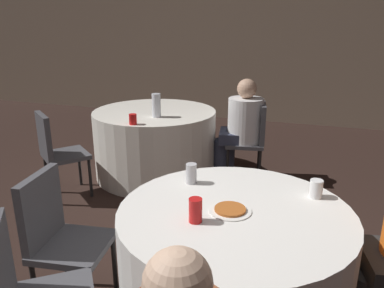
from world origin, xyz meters
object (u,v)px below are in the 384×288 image
object	(u,v)px
table_far	(155,143)
chair_far_east	(253,135)
chair_far_southwest	(55,148)
pizza_plate_near	(230,210)
bottle_far	(156,105)
soda_can_silver	(191,174)
table_near	(233,271)
person_white_shirt	(239,129)
chair_near_west	(58,230)
soda_can_red	(195,210)

from	to	relation	value
table_far	chair_far_east	world-z (taller)	chair_far_east
table_far	chair_far_southwest	world-z (taller)	chair_far_southwest
pizza_plate_near	bottle_far	distance (m)	2.10
pizza_plate_near	soda_can_silver	xyz separation A→B (m)	(-0.30, 0.28, 0.05)
table_near	person_white_shirt	bearing A→B (deg)	100.92
chair_far_east	chair_near_west	bearing A→B (deg)	151.71
soda_can_silver	chair_far_southwest	bearing A→B (deg)	152.86
chair_far_southwest	pizza_plate_near	bearing A→B (deg)	8.51
soda_can_silver	bottle_far	bearing A→B (deg)	120.72
chair_near_west	table_far	bearing A→B (deg)	-179.56
person_white_shirt	chair_far_southwest	bearing A→B (deg)	112.34
table_near	soda_can_silver	bearing A→B (deg)	141.56
chair_far_east	table_far	bearing A→B (deg)	90.00
pizza_plate_near	soda_can_red	bearing A→B (deg)	-131.21
table_far	soda_can_red	world-z (taller)	soda_can_red
chair_far_east	chair_far_southwest	distance (m)	2.03
table_far	chair_near_west	world-z (taller)	chair_near_west
table_near	table_far	bearing A→B (deg)	124.02
chair_far_southwest	table_near	bearing A→B (deg)	9.15
chair_far_east	bottle_far	size ratio (longest dim) A/B	3.58
pizza_plate_near	soda_can_silver	world-z (taller)	soda_can_silver
chair_far_southwest	bottle_far	world-z (taller)	bottle_far
table_far	soda_can_silver	distance (m)	2.03
chair_near_west	chair_far_east	world-z (taller)	same
soda_can_red	chair_far_east	bearing A→B (deg)	92.51
soda_can_silver	person_white_shirt	bearing A→B (deg)	92.64
chair_near_west	person_white_shirt	xyz separation A→B (m)	(0.60, 2.28, 0.06)
chair_far_southwest	bottle_far	size ratio (longest dim) A/B	3.58
soda_can_silver	chair_near_west	bearing A→B (deg)	-149.61
table_near	person_white_shirt	distance (m)	2.19
chair_near_west	table_near	bearing A→B (deg)	90.00
chair_far_southwest	person_white_shirt	bearing A→B (deg)	70.94
pizza_plate_near	soda_can_silver	bearing A→B (deg)	137.77
pizza_plate_near	bottle_far	world-z (taller)	bottle_far
table_far	chair_far_southwest	bearing A→B (deg)	-128.32
chair_far_east	person_white_shirt	bearing A→B (deg)	90.00
soda_can_silver	bottle_far	distance (m)	1.70
table_near	person_white_shirt	world-z (taller)	person_white_shirt
chair_near_west	bottle_far	world-z (taller)	bottle_far
pizza_plate_near	soda_can_red	size ratio (longest dim) A/B	1.81
bottle_far	table_far	bearing A→B (deg)	118.55
person_white_shirt	soda_can_silver	world-z (taller)	person_white_shirt
soda_can_silver	bottle_far	world-z (taller)	bottle_far
chair_far_east	table_near	bearing A→B (deg)	176.62
chair_far_southwest	soda_can_red	bearing A→B (deg)	3.32
chair_far_southwest	person_white_shirt	distance (m)	1.89
table_far	chair_near_west	bearing A→B (deg)	-81.45
chair_near_west	chair_far_southwest	world-z (taller)	same
soda_can_red	pizza_plate_near	bearing A→B (deg)	48.79
chair_far_east	soda_can_silver	bearing A→B (deg)	167.80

